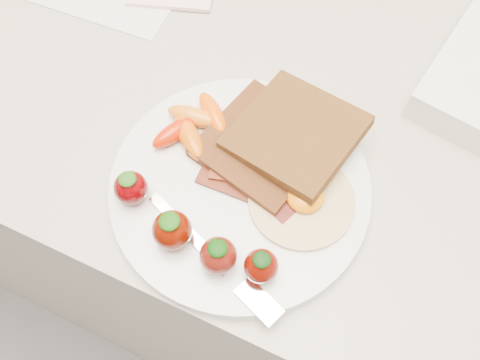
% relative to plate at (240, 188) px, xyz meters
% --- Properties ---
extents(counter, '(2.00, 0.60, 0.90)m').
position_rel_plate_xyz_m(counter, '(-0.03, 0.16, -0.46)').
color(counter, gray).
rests_on(counter, ground).
extents(plate, '(0.27, 0.27, 0.02)m').
position_rel_plate_xyz_m(plate, '(0.00, 0.00, 0.00)').
color(plate, silver).
rests_on(plate, counter).
extents(toast_lower, '(0.14, 0.14, 0.01)m').
position_rel_plate_xyz_m(toast_lower, '(0.00, 0.05, 0.02)').
color(toast_lower, black).
rests_on(toast_lower, plate).
extents(toast_upper, '(0.14, 0.14, 0.03)m').
position_rel_plate_xyz_m(toast_upper, '(0.03, 0.07, 0.03)').
color(toast_upper, black).
rests_on(toast_upper, toast_lower).
extents(fried_egg, '(0.11, 0.11, 0.02)m').
position_rel_plate_xyz_m(fried_egg, '(0.06, 0.01, 0.01)').
color(fried_egg, beige).
rests_on(fried_egg, plate).
extents(bacon_strips, '(0.11, 0.06, 0.01)m').
position_rel_plate_xyz_m(bacon_strips, '(0.01, 0.00, 0.01)').
color(bacon_strips, '#450F07').
rests_on(bacon_strips, plate).
extents(baby_carrots, '(0.08, 0.10, 0.02)m').
position_rel_plate_xyz_m(baby_carrots, '(-0.07, 0.04, 0.02)').
color(baby_carrots, orange).
rests_on(baby_carrots, plate).
extents(strawberries, '(0.18, 0.06, 0.05)m').
position_rel_plate_xyz_m(strawberries, '(-0.02, -0.08, 0.03)').
color(strawberries, '#4D0003').
rests_on(strawberries, plate).
extents(fork, '(0.17, 0.08, 0.00)m').
position_rel_plate_xyz_m(fork, '(0.02, -0.09, 0.01)').
color(fork, white).
rests_on(fork, plate).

